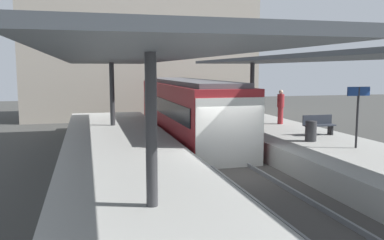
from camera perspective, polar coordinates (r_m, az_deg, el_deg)
ground_plane at (r=14.38m, az=6.46°, el=-8.27°), size 80.00×80.00×0.00m
platform_left at (r=13.38m, az=-8.99°, el=-7.26°), size 4.40×28.00×1.00m
platform_right at (r=16.00m, az=19.34°, el=-5.20°), size 4.40×28.00×1.00m
track_ballast at (r=14.35m, az=6.47°, el=-7.88°), size 3.20×28.00×0.20m
rail_near_side at (r=14.07m, az=3.72°, el=-7.44°), size 0.08×28.00×0.14m
rail_far_side at (r=14.58m, az=9.13°, el=-7.00°), size 0.08×28.00×0.14m
commuter_train at (r=20.88m, az=-0.67°, el=1.43°), size 2.78×13.01×3.10m
canopy_left at (r=14.37m, az=-9.85°, el=8.60°), size 4.18×21.00×3.32m
canopy_right at (r=16.83m, az=17.18°, el=8.27°), size 4.18×21.00×3.35m
platform_bench at (r=18.20m, az=17.52°, el=-0.59°), size 1.40×0.41×0.86m
platform_sign at (r=15.49m, az=22.50°, el=2.21°), size 0.90×0.08×2.21m
litter_bin at (r=16.53m, az=16.52°, el=-1.53°), size 0.44×0.44×0.80m
passenger_near_bench at (r=21.33m, az=12.46°, el=1.91°), size 0.36×0.36×1.77m
station_building_backdrop at (r=33.24m, az=-7.24°, el=10.01°), size 18.00×6.00×11.00m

